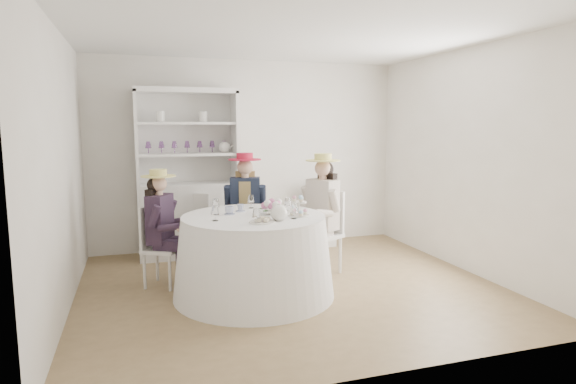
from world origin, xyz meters
name	(u,v)px	position (x,y,z in m)	size (l,w,h in m)	color
ground	(291,287)	(0.00, 0.00, 0.00)	(4.50, 4.50, 0.00)	brown
ceiling	(291,35)	(0.00, 0.00, 2.70)	(4.50, 4.50, 0.00)	white
wall_back	(249,155)	(0.00, 2.00, 1.35)	(4.50, 4.50, 0.00)	silver
wall_front	(382,189)	(0.00, -2.00, 1.35)	(4.50, 4.50, 0.00)	silver
wall_left	(61,172)	(-2.25, 0.00, 1.35)	(4.50, 4.50, 0.00)	silver
wall_right	(468,161)	(2.25, 0.00, 1.35)	(4.50, 4.50, 0.00)	silver
tea_table	(254,256)	(-0.44, -0.11, 0.42)	(1.68, 1.68, 0.85)	white
hutch	(189,197)	(-0.91, 1.70, 0.80)	(1.39, 0.64, 2.26)	silver
side_table	(319,224)	(0.99, 1.69, 0.32)	(0.41, 0.41, 0.63)	silver
hatbox	(319,193)	(0.99, 1.69, 0.77)	(0.29, 0.29, 0.29)	black
guest_left	(162,221)	(-1.33, 0.47, 0.74)	(0.56, 0.51, 1.30)	silver
guest_mid	(245,203)	(-0.29, 0.95, 0.81)	(0.54, 0.58, 1.44)	silver
guest_right	(321,207)	(0.50, 0.38, 0.82)	(0.61, 0.56, 1.45)	silver
spare_chair	(201,223)	(-0.78, 1.50, 0.48)	(0.51, 0.51, 0.89)	silver
teacup_a	(229,211)	(-0.67, 0.02, 0.89)	(0.10, 0.10, 0.08)	white
teacup_b	(241,208)	(-0.52, 0.15, 0.89)	(0.08, 0.08, 0.07)	white
teacup_c	(269,207)	(-0.22, 0.10, 0.89)	(0.09, 0.09, 0.07)	white
flower_bowl	(275,211)	(-0.21, -0.10, 0.88)	(0.23, 0.23, 0.06)	white
flower_arrangement	(272,205)	(-0.23, -0.10, 0.95)	(0.20, 0.20, 0.07)	#D1689E
table_teapot	(279,213)	(-0.26, -0.44, 0.93)	(0.24, 0.17, 0.18)	white
sandwich_plate	(262,221)	(-0.45, -0.49, 0.87)	(0.25, 0.25, 0.06)	white
cupcake_stand	(299,209)	(-0.01, -0.28, 0.93)	(0.22, 0.22, 0.20)	white
stemware_set	(253,208)	(-0.44, -0.11, 0.93)	(0.92, 0.96, 0.15)	white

